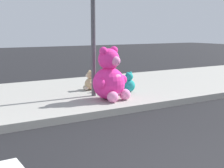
{
  "coord_description": "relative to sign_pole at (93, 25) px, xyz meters",
  "views": [
    {
      "loc": [
        -2.72,
        -2.5,
        1.75
      ],
      "look_at": [
        1.03,
        3.6,
        0.55
      ],
      "focal_mm": 52.35,
      "sensor_mm": 36.0,
      "label": 1
    }
  ],
  "objects": [
    {
      "name": "plush_pink_large",
      "position": [
        0.11,
        -0.58,
        -1.21
      ],
      "size": [
        0.92,
        0.86,
        1.22
      ],
      "color": "#F22D93",
      "rests_on": "sidewalk"
    },
    {
      "name": "plush_brown",
      "position": [
        0.67,
        0.35,
        -1.5
      ],
      "size": [
        0.37,
        0.34,
        0.49
      ],
      "color": "olive",
      "rests_on": "sidewalk"
    },
    {
      "name": "sidewalk",
      "position": [
        -1.0,
        0.8,
        -1.77
      ],
      "size": [
        28.0,
        4.4,
        0.15
      ],
      "primitive_type": "cube",
      "color": "#9E9B93",
      "rests_on": "ground_plane"
    },
    {
      "name": "plush_teal",
      "position": [
        1.01,
        -0.02,
        -1.49
      ],
      "size": [
        0.38,
        0.38,
        0.52
      ],
      "color": "teal",
      "rests_on": "sidewalk"
    },
    {
      "name": "sign_pole",
      "position": [
        0.0,
        0.0,
        0.0
      ],
      "size": [
        0.56,
        0.11,
        3.2
      ],
      "color": "#4C4C51",
      "rests_on": "sidewalk"
    },
    {
      "name": "plush_tan",
      "position": [
        0.29,
        0.75,
        -1.49
      ],
      "size": [
        0.37,
        0.4,
        0.52
      ],
      "color": "tan",
      "rests_on": "sidewalk"
    }
  ]
}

